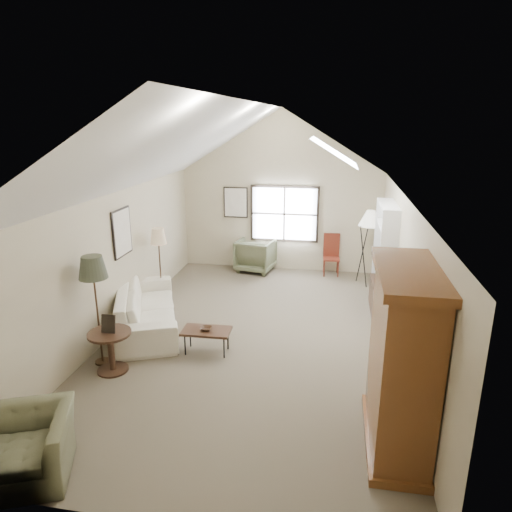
% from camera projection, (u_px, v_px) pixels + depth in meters
% --- Properties ---
extents(room_shell, '(5.01, 8.01, 4.00)m').
position_uv_depth(room_shell, '(252.00, 154.00, 7.21)').
color(room_shell, brown).
rests_on(room_shell, ground).
extents(window, '(1.72, 0.08, 1.42)m').
position_uv_depth(window, '(284.00, 214.00, 11.43)').
color(window, black).
rests_on(window, room_shell).
extents(skylight, '(0.80, 1.20, 0.52)m').
position_uv_depth(skylight, '(335.00, 150.00, 7.84)').
color(skylight, white).
rests_on(skylight, room_shell).
extents(wall_art, '(1.97, 3.71, 0.88)m').
position_uv_depth(wall_art, '(182.00, 217.00, 9.77)').
color(wall_art, black).
rests_on(wall_art, room_shell).
extents(armoire, '(0.60, 1.50, 2.20)m').
position_uv_depth(armoire, '(402.00, 361.00, 5.19)').
color(armoire, brown).
rests_on(armoire, ground).
extents(tv_alcove, '(0.32, 1.30, 2.10)m').
position_uv_depth(tv_alcove, '(384.00, 257.00, 8.92)').
color(tv_alcove, white).
rests_on(tv_alcove, ground).
extents(media_console, '(0.34, 1.18, 0.60)m').
position_uv_depth(media_console, '(380.00, 297.00, 9.17)').
color(media_console, '#382316').
rests_on(media_console, ground).
extents(tv_panel, '(0.05, 0.90, 0.55)m').
position_uv_depth(tv_panel, '(382.00, 268.00, 8.99)').
color(tv_panel, black).
rests_on(tv_panel, media_console).
extents(sofa, '(1.94, 2.79, 0.76)m').
position_uv_depth(sofa, '(147.00, 307.00, 8.48)').
color(sofa, silver).
rests_on(sofa, ground).
extents(armchair_near, '(1.35, 1.28, 0.70)m').
position_uv_depth(armchair_near, '(18.00, 448.00, 4.90)').
color(armchair_near, '#666848').
rests_on(armchair_near, ground).
extents(armchair_far, '(1.04, 1.06, 0.83)m').
position_uv_depth(armchair_far, '(256.00, 255.00, 11.60)').
color(armchair_far, '#545A3F').
rests_on(armchair_far, ground).
extents(coffee_table, '(0.80, 0.46, 0.41)m').
position_uv_depth(coffee_table, '(207.00, 341.00, 7.57)').
color(coffee_table, '#3B2618').
rests_on(coffee_table, ground).
extents(bowl, '(0.19, 0.19, 0.05)m').
position_uv_depth(bowl, '(206.00, 329.00, 7.51)').
color(bowl, '#3C2B18').
rests_on(bowl, coffee_table).
extents(side_table, '(0.85, 0.85, 0.65)m').
position_uv_depth(side_table, '(111.00, 352.00, 6.97)').
color(side_table, '#372116').
rests_on(side_table, ground).
extents(side_chair, '(0.42, 0.42, 1.02)m').
position_uv_depth(side_chair, '(331.00, 255.00, 11.26)').
color(side_chair, maroon).
rests_on(side_chair, ground).
extents(tripod_lamp, '(0.65, 0.65, 1.79)m').
position_uv_depth(tripod_lamp, '(368.00, 247.00, 10.51)').
color(tripod_lamp, white).
rests_on(tripod_lamp, ground).
extents(dark_lamp, '(0.57, 0.57, 1.82)m').
position_uv_depth(dark_lamp, '(97.00, 310.00, 7.04)').
color(dark_lamp, '#292C1F').
rests_on(dark_lamp, ground).
extents(tan_lamp, '(0.43, 0.43, 1.63)m').
position_uv_depth(tan_lamp, '(160.00, 265.00, 9.52)').
color(tan_lamp, tan).
rests_on(tan_lamp, ground).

